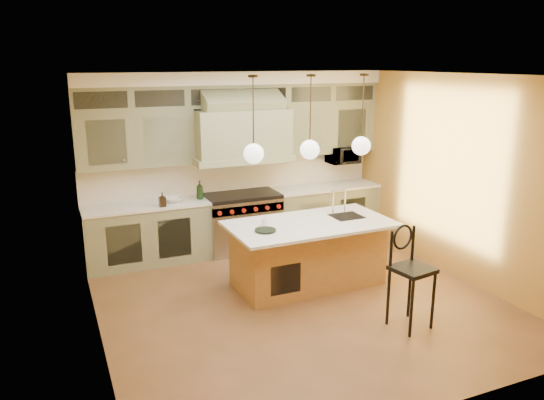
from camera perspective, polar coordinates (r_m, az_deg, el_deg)
name	(u,v)px	position (r m, az deg, el deg)	size (l,w,h in m)	color
floor	(299,301)	(7.12, 2.91, -10.76)	(5.00, 5.00, 0.00)	brown
ceiling	(302,75)	(6.42, 3.26, 13.28)	(5.00, 5.00, 0.00)	white
wall_back	(234,160)	(8.88, -4.11, 4.26)	(5.00, 5.00, 0.00)	#B18030
wall_front	(434,262)	(4.62, 17.03, -6.37)	(5.00, 5.00, 0.00)	#B18030
wall_left	(91,217)	(5.98, -18.94, -1.72)	(5.00, 5.00, 0.00)	#B18030
wall_right	(457,177)	(8.03, 19.30, 2.33)	(5.00, 5.00, 0.00)	#B18030
back_cabinetry	(239,164)	(8.63, -3.52, 3.84)	(5.00, 0.77, 2.90)	gray
range	(242,221)	(8.78, -3.22, -2.32)	(1.20, 0.74, 0.96)	silver
kitchen_island	(308,252)	(7.45, 3.92, -5.62)	(2.27, 1.24, 1.35)	#9A6536
counter_stool	(410,270)	(6.43, 14.66, -7.34)	(0.49, 0.49, 1.22)	black
microwave	(343,155)	(9.47, 7.64, 4.84)	(0.54, 0.37, 0.30)	black
oil_bottle_a	(200,190)	(8.43, -7.78, 1.07)	(0.11, 0.11, 0.29)	black
oil_bottle_b	(162,200)	(8.10, -11.71, 0.05)	(0.10, 0.10, 0.22)	black
fruit_bowl	(175,199)	(8.36, -10.44, 0.06)	(0.29, 0.29, 0.07)	white
cup	(264,222)	(7.13, -0.82, -2.37)	(0.09, 0.09, 0.08)	white
pendant_left	(254,151)	(6.74, -1.99, 5.25)	(0.26, 0.26, 1.11)	#2D2319
pendant_center	(310,147)	(7.07, 4.08, 5.66)	(0.26, 0.26, 1.11)	#2D2319
pendant_right	(361,144)	(7.47, 9.58, 5.98)	(0.26, 0.26, 1.11)	#2D2319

